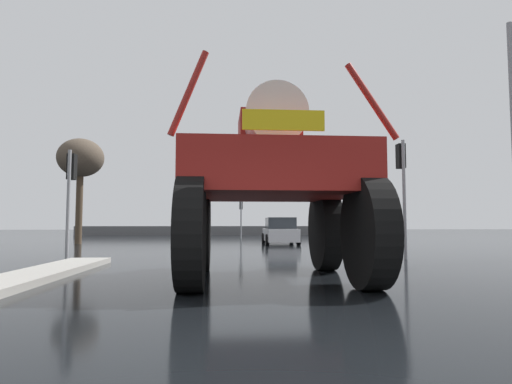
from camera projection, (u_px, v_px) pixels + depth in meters
name	position (u px, v px, depth m)	size (l,w,h in m)	color
ground_plane	(239.00, 247.00, 22.08)	(120.00, 120.00, 0.00)	black
median_island	(30.00, 276.00, 9.10)	(1.17, 8.12, 0.15)	#9E9B93
oversize_sprayer	(271.00, 185.00, 9.41)	(4.18, 5.42, 4.27)	black
sedan_ahead	(280.00, 232.00, 24.70)	(1.89, 4.10, 1.52)	silver
traffic_signal_near_left	(71.00, 180.00, 13.92)	(0.24, 0.54, 3.55)	gray
traffic_signal_near_right	(402.00, 172.00, 14.64)	(0.24, 0.54, 4.00)	gray
traffic_signal_far_left	(241.00, 209.00, 33.73)	(0.24, 0.55, 3.22)	gray
traffic_signal_far_right	(185.00, 201.00, 33.48)	(0.24, 0.55, 4.04)	gray
bare_tree_left	(81.00, 160.00, 25.10)	(2.63, 2.63, 6.12)	#473828
roadside_barrier	(234.00, 231.00, 43.47)	(31.45, 0.24, 0.90)	#59595B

